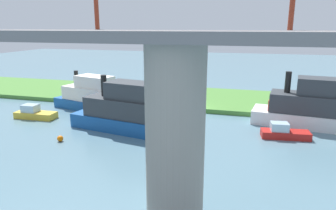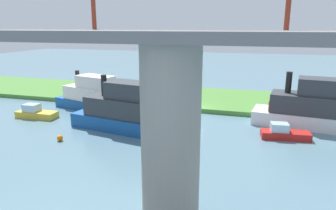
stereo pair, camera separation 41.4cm
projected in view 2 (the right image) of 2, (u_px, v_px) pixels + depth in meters
ground_plane at (193, 113)px, 34.33m from camera, size 160.00×160.00×0.00m
grassy_bank at (203, 99)px, 39.84m from camera, size 80.00×12.00×0.50m
bridge_pylon at (171, 135)px, 14.67m from camera, size 2.84×2.84×8.68m
bridge_span at (171, 31)px, 13.48m from camera, size 68.31×4.30×3.25m
person_on_bank at (159, 94)px, 38.19m from camera, size 0.49×0.49×1.39m
mooring_post at (125, 99)px, 36.87m from camera, size 0.20×0.20×0.78m
houseboat_blue at (91, 96)px, 35.37m from camera, size 8.95×4.96×4.35m
pontoon_yellow at (36, 113)px, 32.37m from camera, size 4.34×1.69×1.43m
riverboat_paddlewheel at (313, 108)px, 28.96m from camera, size 10.44×4.59×5.16m
motorboat_white at (284, 133)px, 26.36m from camera, size 4.16×1.89×1.34m
motorboat_red at (125, 110)px, 28.34m from camera, size 10.11×4.84×4.96m
marker_buoy at (60, 138)px, 25.85m from camera, size 0.50×0.50×0.50m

